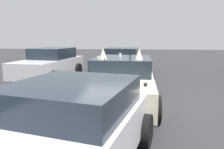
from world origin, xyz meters
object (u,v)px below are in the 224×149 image
object	(u,v)px
parked_sedan_far_left	(66,131)
art_car_decorated	(122,80)
parked_sedan_near_right	(121,62)
parked_sedan_near_left	(50,64)

from	to	relation	value
parked_sedan_far_left	art_car_decorated	bearing A→B (deg)	-176.27
parked_sedan_near_right	parked_sedan_near_left	world-z (taller)	parked_sedan_near_left
art_car_decorated	parked_sedan_far_left	world-z (taller)	art_car_decorated
art_car_decorated	parked_sedan_near_right	size ratio (longest dim) A/B	0.98
parked_sedan_far_left	parked_sedan_near_left	size ratio (longest dim) A/B	1.02
art_car_decorated	parked_sedan_far_left	xyz separation A→B (m)	(-3.66, 0.59, -0.03)
parked_sedan_near_right	art_car_decorated	bearing A→B (deg)	9.46
parked_sedan_near_right	parked_sedan_near_left	xyz separation A→B (m)	(-1.41, 3.32, 0.03)
art_car_decorated	parked_sedan_near_right	world-z (taller)	art_car_decorated
parked_sedan_far_left	parked_sedan_near_right	bearing A→B (deg)	-168.85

